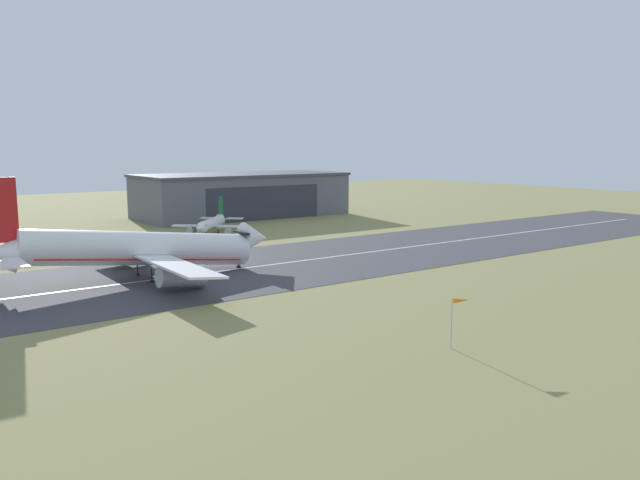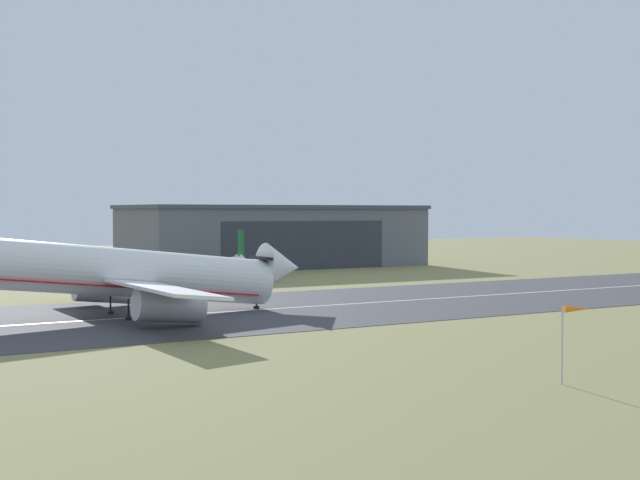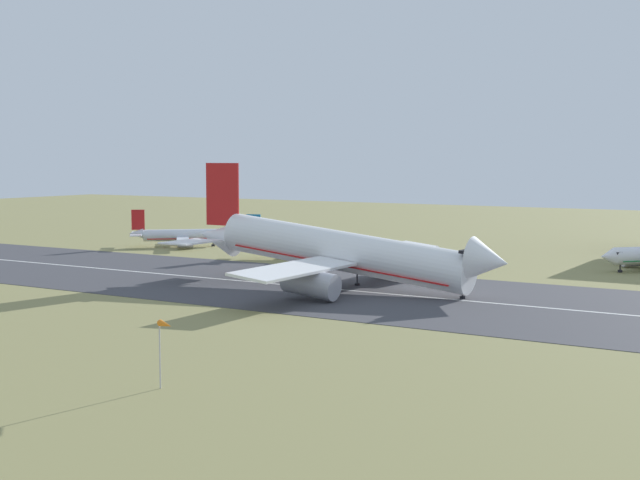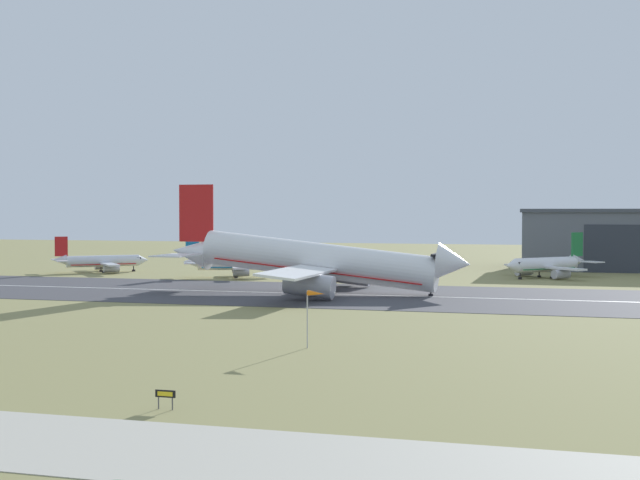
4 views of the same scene
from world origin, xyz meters
name	(u,v)px [view 4 (image 4 of 4)]	position (x,y,z in m)	size (l,w,h in m)	color
ground_plane	(191,345)	(0.00, 61.86, 0.00)	(613.70, 613.70, 0.00)	olive
runway_strip	(334,294)	(0.00, 123.73, 0.03)	(373.70, 45.82, 0.06)	#3D3D42
runway_centreline	(334,294)	(0.00, 123.73, 0.07)	(336.33, 0.70, 0.01)	silver
airplane_landing	(317,262)	(-3.63, 125.46, 5.74)	(57.06, 54.86, 19.90)	white
airplane_parked_west	(235,264)	(-31.84, 156.92, 2.97)	(23.51, 19.10, 9.12)	white
airplane_parked_centre	(546,265)	(35.37, 174.58, 2.88)	(22.31, 22.57, 10.02)	white
airplane_parked_east	(102,261)	(-69.06, 163.58, 2.63)	(21.77, 21.78, 8.80)	silver
windsock_pole	(315,297)	(14.17, 62.73, 5.66)	(2.36, 1.39, 6.35)	#B7B7BC
runway_sign	(165,395)	(11.46, 31.49, 1.10)	(1.63, 0.14, 1.48)	#4C4C51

